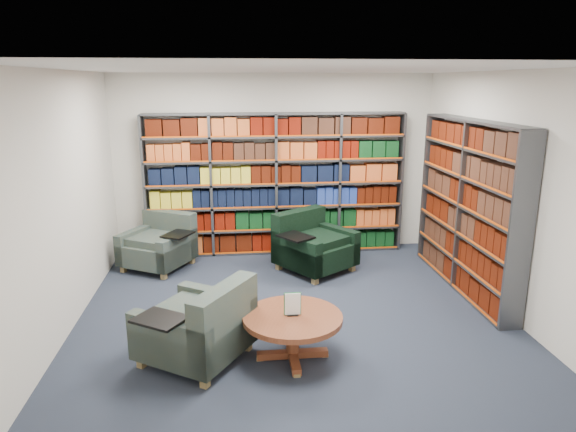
{
  "coord_description": "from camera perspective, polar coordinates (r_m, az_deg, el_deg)",
  "views": [
    {
      "loc": [
        -0.68,
        -5.53,
        2.68
      ],
      "look_at": [
        0.0,
        0.6,
        1.05
      ],
      "focal_mm": 32.0,
      "sensor_mm": 36.0,
      "label": 1
    }
  ],
  "objects": [
    {
      "name": "bookshelf_right",
      "position": [
        7.02,
        19.36,
        0.92
      ],
      "size": [
        0.28,
        2.5,
        2.2
      ],
      "color": "#47494F",
      "rests_on": "ground"
    },
    {
      "name": "chair_green_right",
      "position": [
        7.5,
        2.58,
        -3.42
      ],
      "size": [
        1.28,
        1.28,
        0.84
      ],
      "color": "black",
      "rests_on": "ground"
    },
    {
      "name": "coffee_table",
      "position": [
        5.14,
        0.51,
        -11.92
      ],
      "size": [
        0.98,
        0.98,
        0.69
      ],
      "color": "brown",
      "rests_on": "ground"
    },
    {
      "name": "chair_teal_left",
      "position": [
        7.85,
        -13.94,
        -3.2
      ],
      "size": [
        1.17,
        1.17,
        0.78
      ],
      "color": "#0C2638",
      "rests_on": "ground"
    },
    {
      "name": "room_shell",
      "position": [
        5.72,
        0.67,
        1.87
      ],
      "size": [
        5.02,
        5.02,
        2.82
      ],
      "color": "#1B1F2E",
      "rests_on": "ground"
    },
    {
      "name": "chair_teal_front",
      "position": [
        5.18,
        -9.52,
        -12.35
      ],
      "size": [
        1.25,
        1.25,
        0.82
      ],
      "color": "#0C2638",
      "rests_on": "ground"
    },
    {
      "name": "bookshelf_back",
      "position": [
        8.06,
        -1.38,
        3.47
      ],
      "size": [
        4.0,
        0.28,
        2.2
      ],
      "color": "#47494F",
      "rests_on": "ground"
    }
  ]
}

